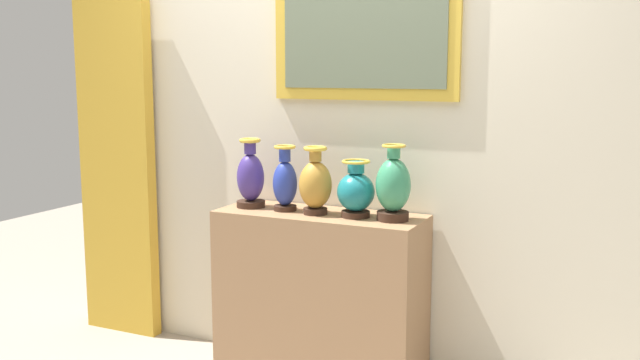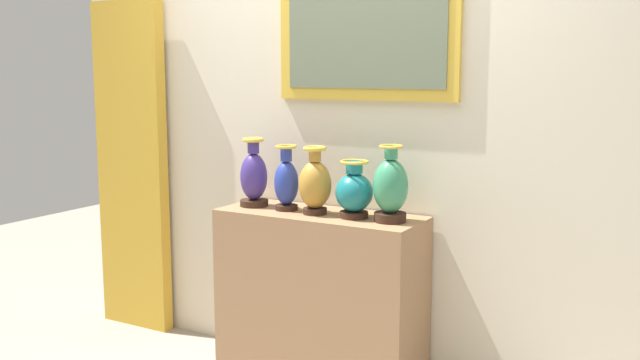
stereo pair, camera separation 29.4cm
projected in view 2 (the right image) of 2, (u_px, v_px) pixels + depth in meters
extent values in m
cube|color=#99704C|center=(320.00, 297.00, 3.72)|extent=(1.07, 0.40, 0.89)
cube|color=beige|center=(344.00, 118.00, 3.81)|extent=(3.58, 0.10, 2.73)
cube|color=gold|center=(366.00, 23.00, 3.60)|extent=(1.00, 0.03, 0.77)
cube|color=#626E56|center=(364.00, 23.00, 3.59)|extent=(0.88, 0.01, 0.65)
cube|color=gold|center=(132.00, 167.00, 4.46)|extent=(0.52, 0.08, 2.03)
cylinder|color=#382319|center=(254.00, 203.00, 3.84)|extent=(0.15, 0.15, 0.03)
ellipsoid|color=#3F2D7F|center=(254.00, 177.00, 3.82)|extent=(0.14, 0.14, 0.25)
cylinder|color=#3F2D7F|center=(253.00, 147.00, 3.80)|extent=(0.06, 0.06, 0.07)
torus|color=gold|center=(253.00, 140.00, 3.79)|extent=(0.11, 0.11, 0.02)
cylinder|color=#382319|center=(287.00, 207.00, 3.73)|extent=(0.12, 0.12, 0.03)
ellipsoid|color=#263899|center=(286.00, 183.00, 3.72)|extent=(0.13, 0.13, 0.23)
cylinder|color=#263899|center=(286.00, 154.00, 3.69)|extent=(0.06, 0.06, 0.08)
torus|color=gold|center=(286.00, 147.00, 3.69)|extent=(0.11, 0.11, 0.02)
cylinder|color=#382319|center=(315.00, 211.00, 3.63)|extent=(0.12, 0.12, 0.03)
ellipsoid|color=#B27F2D|center=(315.00, 185.00, 3.61)|extent=(0.17, 0.17, 0.24)
cylinder|color=#B27F2D|center=(315.00, 155.00, 3.59)|extent=(0.06, 0.06, 0.06)
torus|color=gold|center=(315.00, 148.00, 3.58)|extent=(0.12, 0.12, 0.02)
cylinder|color=#382319|center=(354.00, 215.00, 3.54)|extent=(0.14, 0.14, 0.03)
ellipsoid|color=#19727A|center=(354.00, 192.00, 3.52)|extent=(0.19, 0.19, 0.19)
cylinder|color=#19727A|center=(354.00, 168.00, 3.51)|extent=(0.08, 0.08, 0.06)
torus|color=gold|center=(354.00, 162.00, 3.50)|extent=(0.14, 0.14, 0.01)
cylinder|color=#382319|center=(390.00, 217.00, 3.45)|extent=(0.16, 0.16, 0.04)
ellipsoid|color=#388C60|center=(391.00, 186.00, 3.43)|extent=(0.17, 0.17, 0.26)
cylinder|color=#388C60|center=(391.00, 153.00, 3.40)|extent=(0.06, 0.06, 0.06)
torus|color=gold|center=(391.00, 146.00, 3.40)|extent=(0.12, 0.12, 0.01)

